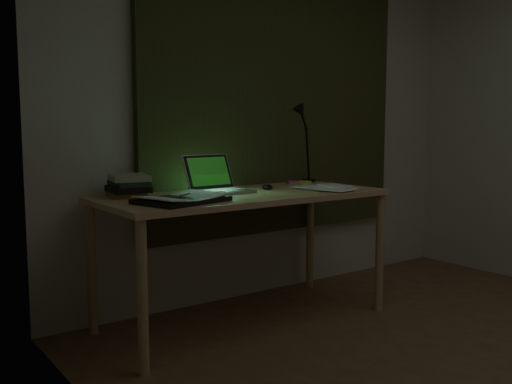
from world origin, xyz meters
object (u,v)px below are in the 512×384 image
loose_papers (326,187)px  desk_lamp (309,146)px  desk (244,258)px  laptop (224,173)px  book_stack (128,185)px  open_textbook (182,199)px

loose_papers → desk_lamp: size_ratio=0.64×
desk → desk_lamp: 1.08m
laptop → book_stack: size_ratio=1.53×
open_textbook → book_stack: (-0.13, 0.39, 0.05)m
desk → laptop: bearing=144.0°
laptop → book_stack: 0.57m
open_textbook → loose_papers: size_ratio=1.34×
open_textbook → loose_papers: (1.09, 0.05, -0.01)m
loose_papers → desk_lamp: (0.21, 0.41, 0.25)m
open_textbook → desk_lamp: 1.40m
open_textbook → book_stack: size_ratio=1.83×
desk_lamp → open_textbook: bearing=-165.6°
book_stack → laptop: bearing=-17.3°
desk → desk_lamp: (0.79, 0.31, 0.66)m
desk → open_textbook: open_textbook is taller
desk_lamp → loose_papers: bearing=-122.4°
loose_papers → desk: bearing=169.8°
laptop → desk_lamp: bearing=10.3°
desk → desk_lamp: bearing=21.3°
desk → open_textbook: bearing=-163.4°
book_stack → desk_lamp: size_ratio=0.47×
open_textbook → desk: bearing=1.6°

